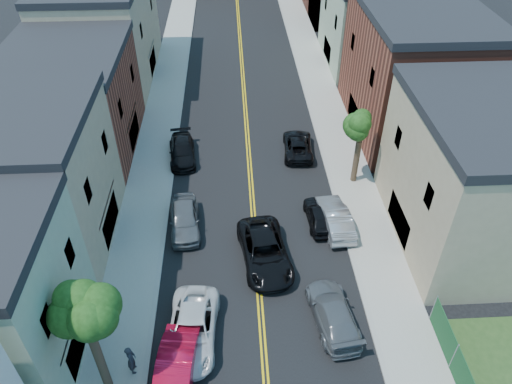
{
  "coord_description": "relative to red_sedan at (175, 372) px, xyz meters",
  "views": [
    {
      "loc": [
        -1.21,
        0.88,
        22.94
      ],
      "look_at": [
        0.2,
        26.63,
        2.0
      ],
      "focal_mm": 33.94,
      "sensor_mm": 36.0,
      "label": 1
    }
  ],
  "objects": [
    {
      "name": "bldg_left_tan_near",
      "position": [
        -9.49,
        10.92,
        3.65
      ],
      "size": [
        9.0,
        10.0,
        9.0
      ],
      "primitive_type": "cube",
      "color": "#998466",
      "rests_on": "ground"
    },
    {
      "name": "black_suv_lane",
      "position": [
        5.01,
        8.0,
        -0.0
      ],
      "size": [
        3.58,
        6.43,
        1.7
      ],
      "primitive_type": "imported",
      "rotation": [
        0.0,
        0.0,
        0.13
      ],
      "color": "black",
      "rests_on": "ground"
    },
    {
      "name": "bldg_right_palegrn",
      "position": [
        18.51,
        37.92,
        3.4
      ],
      "size": [
        9.0,
        12.0,
        8.5
      ],
      "primitive_type": "cube",
      "color": "gray",
      "rests_on": "ground"
    },
    {
      "name": "sidewalk_left",
      "position": [
        -3.39,
        25.92,
        -0.78
      ],
      "size": [
        3.2,
        100.0,
        0.15
      ],
      "primitive_type": "cube",
      "color": "gray",
      "rests_on": "ground"
    },
    {
      "name": "silver_car_right",
      "position": [
        10.01,
        10.93,
        -0.05
      ],
      "size": [
        2.16,
        5.03,
        1.61
      ],
      "primitive_type": "imported",
      "rotation": [
        0.0,
        0.0,
        3.24
      ],
      "color": "#94969B",
      "rests_on": "ground"
    },
    {
      "name": "curb_right",
      "position": [
        10.66,
        25.92,
        -0.78
      ],
      "size": [
        0.3,
        100.0,
        0.15
      ],
      "primitive_type": "cube",
      "color": "gray",
      "rests_on": "ground"
    },
    {
      "name": "bldg_right_tan",
      "position": [
        18.51,
        9.92,
        3.65
      ],
      "size": [
        9.0,
        12.0,
        9.0
      ],
      "primitive_type": "cube",
      "color": "#998466",
      "rests_on": "ground"
    },
    {
      "name": "bldg_left_tan_far",
      "position": [
        -9.49,
        35.92,
        3.9
      ],
      "size": [
        9.0,
        16.0,
        9.5
      ],
      "primitive_type": "cube",
      "color": "#998466",
      "rests_on": "ground"
    },
    {
      "name": "pedestrian_left",
      "position": [
        -2.22,
        0.66,
        0.24
      ],
      "size": [
        0.54,
        0.75,
        1.89
      ],
      "primitive_type": "imported",
      "rotation": [
        0.0,
        0.0,
        1.71
      ],
      "color": "#23242B",
      "rests_on": "sidewalk_left"
    },
    {
      "name": "bldg_right_brick",
      "position": [
        18.51,
        23.92,
        4.15
      ],
      "size": [
        9.0,
        14.0,
        10.0
      ],
      "primitive_type": "cube",
      "color": "brown",
      "rests_on": "ground"
    },
    {
      "name": "grey_car_left",
      "position": [
        -0.22,
        11.36,
        -0.02
      ],
      "size": [
        2.39,
        5.05,
        1.67
      ],
      "primitive_type": "imported",
      "rotation": [
        0.0,
        0.0,
        0.09
      ],
      "color": "#525559",
      "rests_on": "ground"
    },
    {
      "name": "bldg_left_brick",
      "position": [
        -9.49,
        21.92,
        3.15
      ],
      "size": [
        9.0,
        12.0,
        8.0
      ],
      "primitive_type": "cube",
      "color": "brown",
      "rests_on": "ground"
    },
    {
      "name": "dark_car_right_far",
      "position": [
        8.61,
        20.15,
        -0.16
      ],
      "size": [
        2.63,
        5.14,
        1.39
      ],
      "primitive_type": "imported",
      "rotation": [
        0.0,
        0.0,
        3.08
      ],
      "color": "black",
      "rests_on": "ground"
    },
    {
      "name": "sidewalk_right",
      "position": [
        12.41,
        25.92,
        -0.78
      ],
      "size": [
        3.2,
        100.0,
        0.15
      ],
      "primitive_type": "cube",
      "color": "gray",
      "rests_on": "ground"
    },
    {
      "name": "black_car_left",
      "position": [
        -0.92,
        19.77,
        -0.13
      ],
      "size": [
        2.53,
        5.19,
        1.45
      ],
      "primitive_type": "imported",
      "rotation": [
        0.0,
        0.0,
        0.1
      ],
      "color": "black",
      "rests_on": "ground"
    },
    {
      "name": "red_sedan",
      "position": [
        0.0,
        0.0,
        0.0
      ],
      "size": [
        2.38,
        5.36,
        1.71
      ],
      "primitive_type": "imported",
      "rotation": [
        0.0,
        0.0,
        -0.11
      ],
      "color": "red",
      "rests_on": "ground"
    },
    {
      "name": "white_pickup",
      "position": [
        0.71,
        2.5,
        -0.07
      ],
      "size": [
        3.02,
        5.85,
        1.58
      ],
      "primitive_type": "imported",
      "rotation": [
        0.0,
        0.0,
        -0.07
      ],
      "color": "silver",
      "rests_on": "ground"
    },
    {
      "name": "tree_left_mid",
      "position": [
        -3.36,
        -0.07,
        5.73
      ],
      "size": [
        5.2,
        5.2,
        9.29
      ],
      "color": "#392A1C",
      "rests_on": "sidewalk_left"
    },
    {
      "name": "black_car_right",
      "position": [
        9.02,
        11.37,
        -0.15
      ],
      "size": [
        1.88,
        4.21,
        1.41
      ],
      "primitive_type": "imported",
      "rotation": [
        0.0,
        0.0,
        3.19
      ],
      "color": "black",
      "rests_on": "ground"
    },
    {
      "name": "tree_right_far",
      "position": [
        12.43,
        15.93,
        4.9
      ],
      "size": [
        4.4,
        4.4,
        8.03
      ],
      "color": "#392A1C",
      "rests_on": "sidewalk_right"
    },
    {
      "name": "curb_left",
      "position": [
        -1.64,
        25.92,
        -0.78
      ],
      "size": [
        0.3,
        100.0,
        0.15
      ],
      "primitive_type": "cube",
      "color": "gray",
      "rests_on": "ground"
    },
    {
      "name": "grey_car_right",
      "position": [
        8.49,
        3.16,
        -0.09
      ],
      "size": [
        2.79,
        5.5,
        1.53
      ],
      "primitive_type": "imported",
      "rotation": [
        0.0,
        0.0,
        3.27
      ],
      "color": "#55585C",
      "rests_on": "ground"
    }
  ]
}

